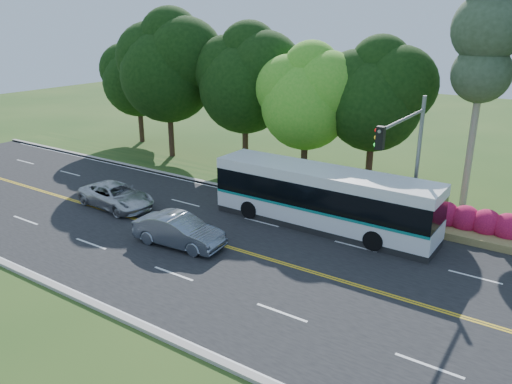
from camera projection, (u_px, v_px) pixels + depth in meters
The scene contains 12 objects.
ground at pixel (231, 248), 24.23m from camera, with size 120.00×120.00×0.00m, color #244818.
road at pixel (231, 248), 24.23m from camera, with size 60.00×14.00×0.02m, color black.
curb_north at pixel (302, 204), 29.82m from camera, with size 60.00×0.30×0.15m, color #ABA49B.
curb_south at pixel (116, 315), 18.59m from camera, with size 60.00×0.30×0.15m, color #ABA49B.
grass_verge at pixel (316, 196), 31.28m from camera, with size 60.00×4.00×0.10m, color #244818.
lane_markings at pixel (229, 247), 24.27m from camera, with size 57.60×13.82×0.00m.
tree_row at pixel (274, 78), 34.26m from camera, with size 44.70×9.10×13.84m.
bougainvillea_hedge at pixel (429, 213), 26.62m from camera, with size 9.50×2.25×1.50m.
traffic_signal at pixel (408, 150), 23.53m from camera, with size 0.42×6.10×7.00m.
transit_bus at pixel (322, 199), 26.20m from camera, with size 12.09×2.77×3.16m.
sedan at pixel (179, 231), 24.24m from camera, with size 1.62×4.65×1.53m, color slate.
suv at pixel (116, 196), 29.23m from camera, with size 2.32×5.04×1.40m, color silver.
Camera 1 is at (13.26, -17.59, 10.51)m, focal length 35.00 mm.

